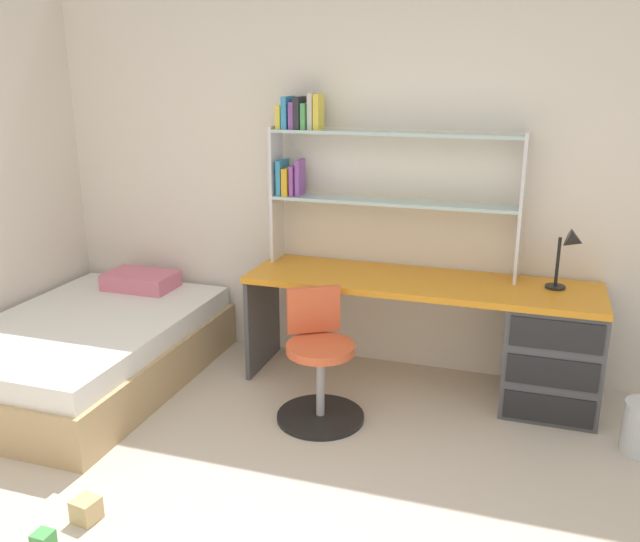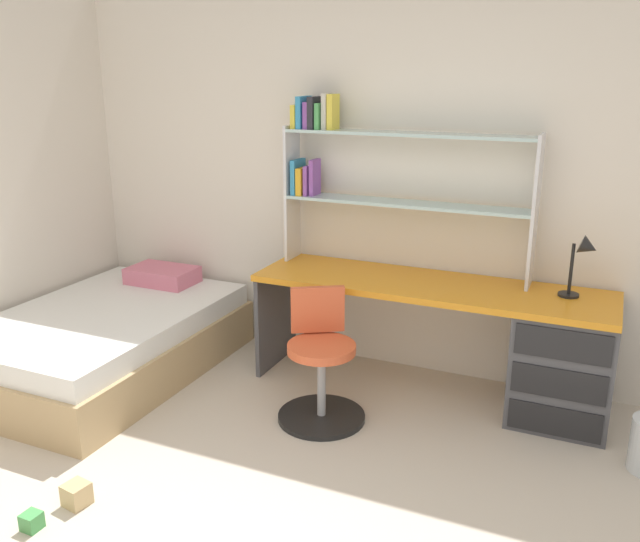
{
  "view_description": "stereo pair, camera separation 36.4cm",
  "coord_description": "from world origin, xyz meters",
  "px_view_note": "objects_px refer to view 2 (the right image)",
  "views": [
    {
      "loc": [
        0.96,
        -1.83,
        2.0
      ],
      "look_at": [
        -0.13,
        1.52,
        0.94
      ],
      "focal_mm": 37.65,
      "sensor_mm": 36.0,
      "label": 1
    },
    {
      "loc": [
        1.3,
        -1.7,
        2.0
      ],
      "look_at": [
        -0.13,
        1.52,
        0.94
      ],
      "focal_mm": 37.65,
      "sensor_mm": 36.0,
      "label": 2
    }
  ],
  "objects_px": {
    "bed_platform": "(106,341)",
    "toy_block_green_0": "(32,521)",
    "toy_block_natural_3": "(77,494)",
    "bookshelf_hutch": "(372,166)",
    "desk": "(525,346)",
    "swivel_chair": "(321,370)",
    "desk_lamp": "(584,257)"
  },
  "relations": [
    {
      "from": "swivel_chair",
      "to": "toy_block_natural_3",
      "type": "distance_m",
      "value": 1.47
    },
    {
      "from": "bookshelf_hutch",
      "to": "toy_block_green_0",
      "type": "xyz_separation_m",
      "value": [
        -0.79,
        -2.25,
        -1.37
      ]
    },
    {
      "from": "toy_block_green_0",
      "to": "desk_lamp",
      "type": "bearing_deg",
      "value": 45.0
    },
    {
      "from": "bookshelf_hutch",
      "to": "toy_block_green_0",
      "type": "bearing_deg",
      "value": -109.29
    },
    {
      "from": "desk",
      "to": "bookshelf_hutch",
      "type": "bearing_deg",
      "value": 169.83
    },
    {
      "from": "swivel_chair",
      "to": "toy_block_natural_3",
      "type": "height_order",
      "value": "swivel_chair"
    },
    {
      "from": "toy_block_green_0",
      "to": "bookshelf_hutch",
      "type": "bearing_deg",
      "value": 70.71
    },
    {
      "from": "swivel_chair",
      "to": "bed_platform",
      "type": "xyz_separation_m",
      "value": [
        -1.6,
        -0.02,
        -0.08
      ]
    },
    {
      "from": "desk",
      "to": "desk_lamp",
      "type": "xyz_separation_m",
      "value": [
        0.27,
        0.06,
        0.57
      ]
    },
    {
      "from": "desk",
      "to": "toy_block_natural_3",
      "type": "relative_size",
      "value": 19.98
    },
    {
      "from": "bookshelf_hutch",
      "to": "bed_platform",
      "type": "distance_m",
      "value": 2.15
    },
    {
      "from": "bed_platform",
      "to": "toy_block_green_0",
      "type": "height_order",
      "value": "bed_platform"
    },
    {
      "from": "toy_block_natural_3",
      "to": "desk_lamp",
      "type": "bearing_deg",
      "value": 42.62
    },
    {
      "from": "desk_lamp",
      "to": "toy_block_green_0",
      "type": "bearing_deg",
      "value": -135.0
    },
    {
      "from": "bed_platform",
      "to": "toy_block_green_0",
      "type": "xyz_separation_m",
      "value": [
        0.82,
        -1.46,
        -0.18
      ]
    },
    {
      "from": "bookshelf_hutch",
      "to": "swivel_chair",
      "type": "xyz_separation_m",
      "value": [
        -0.01,
        -0.78,
        -1.1
      ]
    },
    {
      "from": "bookshelf_hutch",
      "to": "desk_lamp",
      "type": "xyz_separation_m",
      "value": [
        1.33,
        -0.13,
        -0.42
      ]
    },
    {
      "from": "bookshelf_hutch",
      "to": "toy_block_natural_3",
      "type": "relative_size",
      "value": 14.75
    },
    {
      "from": "bookshelf_hutch",
      "to": "toy_block_green_0",
      "type": "distance_m",
      "value": 2.75
    },
    {
      "from": "toy_block_green_0",
      "to": "toy_block_natural_3",
      "type": "height_order",
      "value": "toy_block_natural_3"
    },
    {
      "from": "desk",
      "to": "bed_platform",
      "type": "xyz_separation_m",
      "value": [
        -2.67,
        -0.6,
        -0.19
      ]
    },
    {
      "from": "desk",
      "to": "toy_block_green_0",
      "type": "distance_m",
      "value": 2.79
    },
    {
      "from": "desk_lamp",
      "to": "desk",
      "type": "bearing_deg",
      "value": -168.05
    },
    {
      "from": "desk",
      "to": "bookshelf_hutch",
      "type": "height_order",
      "value": "bookshelf_hutch"
    },
    {
      "from": "bookshelf_hutch",
      "to": "desk_lamp",
      "type": "bearing_deg",
      "value": -5.74
    },
    {
      "from": "bookshelf_hutch",
      "to": "toy_block_green_0",
      "type": "relative_size",
      "value": 20.12
    },
    {
      "from": "toy_block_green_0",
      "to": "toy_block_natural_3",
      "type": "distance_m",
      "value": 0.23
    },
    {
      "from": "desk",
      "to": "desk_lamp",
      "type": "bearing_deg",
      "value": 11.95
    },
    {
      "from": "desk",
      "to": "swivel_chair",
      "type": "xyz_separation_m",
      "value": [
        -1.07,
        -0.59,
        -0.11
      ]
    },
    {
      "from": "bookshelf_hutch",
      "to": "desk",
      "type": "bearing_deg",
      "value": -10.17
    },
    {
      "from": "bookshelf_hutch",
      "to": "swivel_chair",
      "type": "bearing_deg",
      "value": -90.84
    },
    {
      "from": "desk",
      "to": "bed_platform",
      "type": "distance_m",
      "value": 2.75
    }
  ]
}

